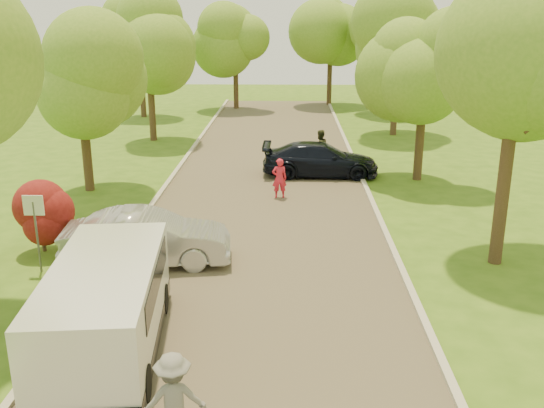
# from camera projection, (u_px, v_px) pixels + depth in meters

# --- Properties ---
(ground) EXTENTS (100.00, 100.00, 0.00)m
(ground) POSITION_uv_depth(u_px,v_px,m) (242.00, 353.00, 12.58)
(ground) COLOR #395F16
(ground) RESTS_ON ground
(road) EXTENTS (8.00, 60.00, 0.01)m
(road) POSITION_uv_depth(u_px,v_px,m) (260.00, 225.00, 20.20)
(road) COLOR #4C4438
(road) RESTS_ON ground
(curb_left) EXTENTS (0.18, 60.00, 0.12)m
(curb_left) POSITION_uv_depth(u_px,v_px,m) (140.00, 222.00, 20.30)
(curb_left) COLOR #B2AD9E
(curb_left) RESTS_ON ground
(curb_right) EXTENTS (0.18, 60.00, 0.12)m
(curb_right) POSITION_uv_depth(u_px,v_px,m) (382.00, 224.00, 20.08)
(curb_right) COLOR #B2AD9E
(curb_right) RESTS_ON ground
(street_sign) EXTENTS (0.55, 0.06, 2.17)m
(street_sign) POSITION_uv_depth(u_px,v_px,m) (35.00, 217.00, 16.08)
(street_sign) COLOR #59595E
(street_sign) RESTS_ON ground
(red_shrub) EXTENTS (1.70, 1.70, 1.95)m
(red_shrub) POSITION_uv_depth(u_px,v_px,m) (40.00, 216.00, 17.66)
(red_shrub) COLOR #382619
(red_shrub) RESTS_ON ground
(tree_l_midb) EXTENTS (4.30, 4.20, 6.62)m
(tree_l_midb) POSITION_uv_depth(u_px,v_px,m) (84.00, 73.00, 22.83)
(tree_l_midb) COLOR #382619
(tree_l_midb) RESTS_ON ground
(tree_l_far) EXTENTS (4.92, 4.80, 7.79)m
(tree_l_far) POSITION_uv_depth(u_px,v_px,m) (152.00, 39.00, 32.09)
(tree_l_far) COLOR #382619
(tree_l_far) RESTS_ON ground
(tree_r_mida) EXTENTS (5.13, 5.00, 7.95)m
(tree_r_mida) POSITION_uv_depth(u_px,v_px,m) (527.00, 63.00, 15.49)
(tree_r_mida) COLOR #382619
(tree_r_mida) RESTS_ON ground
(tree_r_midb) EXTENTS (4.51, 4.40, 7.01)m
(tree_r_midb) POSITION_uv_depth(u_px,v_px,m) (430.00, 62.00, 24.28)
(tree_r_midb) COLOR #382619
(tree_r_midb) RESTS_ON ground
(tree_r_far) EXTENTS (5.33, 5.20, 8.34)m
(tree_r_far) POSITION_uv_depth(u_px,v_px,m) (403.00, 31.00, 33.52)
(tree_r_far) COLOR #382619
(tree_r_far) RESTS_ON ground
(tree_bg_a) EXTENTS (5.12, 5.00, 7.72)m
(tree_bg_a) POSITION_uv_depth(u_px,v_px,m) (142.00, 36.00, 39.82)
(tree_bg_a) COLOR #382619
(tree_bg_a) RESTS_ON ground
(tree_bg_b) EXTENTS (5.12, 5.00, 7.95)m
(tree_bg_b) POSITION_uv_depth(u_px,v_px,m) (397.00, 32.00, 41.20)
(tree_bg_b) COLOR #382619
(tree_bg_b) RESTS_ON ground
(tree_bg_c) EXTENTS (4.92, 4.80, 7.33)m
(tree_bg_c) POSITION_uv_depth(u_px,v_px,m) (238.00, 39.00, 43.56)
(tree_bg_c) COLOR #382619
(tree_bg_c) RESTS_ON ground
(tree_bg_d) EXTENTS (5.12, 5.00, 7.72)m
(tree_bg_d) POSITION_uv_depth(u_px,v_px,m) (334.00, 34.00, 45.19)
(tree_bg_d) COLOR #382619
(tree_bg_d) RESTS_ON ground
(minivan) EXTENTS (2.57, 5.42, 1.95)m
(minivan) POSITION_uv_depth(u_px,v_px,m) (106.00, 307.00, 12.33)
(minivan) COLOR white
(minivan) RESTS_ON ground
(silver_sedan) EXTENTS (4.77, 2.07, 1.52)m
(silver_sedan) POSITION_uv_depth(u_px,v_px,m) (147.00, 238.00, 16.85)
(silver_sedan) COLOR #AAAAAF
(silver_sedan) RESTS_ON ground
(dark_sedan) EXTENTS (5.00, 2.08, 1.44)m
(dark_sedan) POSITION_uv_depth(u_px,v_px,m) (320.00, 160.00, 26.12)
(dark_sedan) COLOR black
(dark_sedan) RESTS_ON ground
(skateboarder) EXTENTS (1.14, 0.80, 1.61)m
(skateboarder) POSITION_uv_depth(u_px,v_px,m) (174.00, 400.00, 9.56)
(skateboarder) COLOR slate
(skateboarder) RESTS_ON longboard
(person_striped) EXTENTS (0.61, 0.45, 1.55)m
(person_striped) POSITION_uv_depth(u_px,v_px,m) (279.00, 178.00, 22.95)
(person_striped) COLOR red
(person_striped) RESTS_ON ground
(person_olive) EXTENTS (1.04, 1.00, 1.68)m
(person_olive) POSITION_uv_depth(u_px,v_px,m) (320.00, 148.00, 27.78)
(person_olive) COLOR #2E331E
(person_olive) RESTS_ON ground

